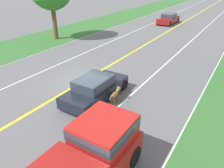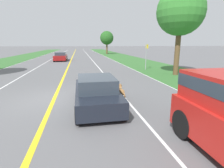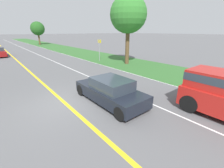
% 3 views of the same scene
% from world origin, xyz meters
% --- Properties ---
extents(ground_plane, '(400.00, 400.00, 0.00)m').
position_xyz_m(ground_plane, '(0.00, 0.00, 0.00)').
color(ground_plane, '#5B5B5E').
extents(centre_divider_line, '(0.18, 160.00, 0.01)m').
position_xyz_m(centre_divider_line, '(0.00, 0.00, 0.00)').
color(centre_divider_line, yellow).
rests_on(centre_divider_line, ground).
extents(lane_edge_line_right, '(0.14, 160.00, 0.01)m').
position_xyz_m(lane_edge_line_right, '(7.00, 0.00, 0.00)').
color(lane_edge_line_right, white).
rests_on(lane_edge_line_right, ground).
extents(lane_dash_same_dir, '(0.10, 160.00, 0.01)m').
position_xyz_m(lane_dash_same_dir, '(3.50, 0.00, 0.00)').
color(lane_dash_same_dir, white).
rests_on(lane_dash_same_dir, ground).
extents(ego_car, '(1.80, 4.30, 1.32)m').
position_xyz_m(ego_car, '(1.98, -1.28, 0.62)').
color(ego_car, black).
rests_on(ego_car, ground).
extents(dog, '(0.24, 1.19, 0.84)m').
position_xyz_m(dog, '(3.16, -1.04, 0.53)').
color(dog, olive).
rests_on(dog, ground).
extents(oncoming_car, '(1.89, 4.39, 1.36)m').
position_xyz_m(oncoming_car, '(-1.59, 20.97, 0.64)').
color(oncoming_car, maroon).
rests_on(oncoming_car, ground).
extents(roadside_tree_right_near, '(3.88, 3.88, 7.20)m').
position_xyz_m(roadside_tree_right_near, '(9.59, 5.23, 5.21)').
color(roadside_tree_right_near, brown).
rests_on(roadside_tree_right_near, ground).
extents(roadside_tree_right_far, '(3.56, 3.56, 6.00)m').
position_xyz_m(roadside_tree_right_far, '(8.84, 38.75, 4.19)').
color(roadside_tree_right_far, brown).
rests_on(roadside_tree_right_far, ground).
extents(street_sign, '(0.11, 0.64, 2.66)m').
position_xyz_m(street_sign, '(8.19, 8.71, 1.67)').
color(street_sign, gray).
rests_on(street_sign, ground).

